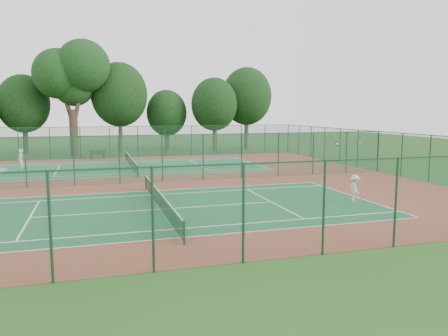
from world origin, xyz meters
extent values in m
plane|color=#214C17|center=(0.00, 0.00, 0.00)|extent=(120.00, 120.00, 0.00)
cube|color=brown|center=(0.00, 0.00, 0.01)|extent=(40.00, 36.00, 0.01)
cube|color=#1B5632|center=(0.00, -9.00, 0.01)|extent=(23.77, 10.97, 0.01)
cube|color=#206640|center=(0.00, 9.00, 0.01)|extent=(23.77, 10.97, 0.01)
cube|color=#164425|center=(0.00, 18.00, 1.75)|extent=(40.00, 0.02, 3.50)
cube|color=#14381C|center=(0.00, 18.00, 3.46)|extent=(40.00, 0.05, 0.05)
cube|color=#1A4E2B|center=(0.00, -18.00, 1.75)|extent=(40.00, 0.02, 3.50)
cube|color=#163C21|center=(0.00, -18.00, 3.46)|extent=(40.00, 0.05, 0.05)
cube|color=#184828|center=(20.00, 0.00, 1.75)|extent=(0.02, 36.00, 3.50)
cube|color=#14381D|center=(20.00, 0.00, 3.46)|extent=(0.05, 36.00, 0.05)
cube|color=#1B5238|center=(0.00, 0.00, 1.75)|extent=(40.00, 0.02, 3.50)
cube|color=#163D22|center=(0.00, 0.00, 3.46)|extent=(40.00, 0.05, 0.05)
cylinder|color=#133621|center=(0.00, -15.40, 0.49)|extent=(0.10, 0.10, 0.97)
cylinder|color=#133621|center=(0.00, -2.60, 0.49)|extent=(0.10, 0.10, 0.97)
cube|color=black|center=(0.00, -9.00, 0.48)|extent=(0.02, 12.80, 0.85)
cube|color=white|center=(0.00, -9.00, 0.92)|extent=(0.04, 12.80, 0.06)
cylinder|color=#14371B|center=(0.00, 2.60, 0.49)|extent=(0.10, 0.10, 0.97)
cylinder|color=#14371B|center=(0.00, 15.40, 0.49)|extent=(0.10, 0.10, 0.97)
cube|color=black|center=(0.00, 9.00, 0.48)|extent=(0.02, 12.80, 0.85)
cube|color=silver|center=(0.00, 9.00, 0.92)|extent=(0.04, 12.80, 0.06)
imported|color=silver|center=(10.92, -10.43, 0.81)|extent=(0.79, 1.12, 1.58)
imported|color=silver|center=(-9.24, 8.45, 1.00)|extent=(0.59, 0.79, 1.96)
cylinder|color=slate|center=(-10.17, 17.16, 0.40)|extent=(0.56, 0.56, 0.78)
cube|color=black|center=(-3.52, 16.81, 0.26)|extent=(0.15, 0.45, 0.49)
cube|color=black|center=(-2.22, 17.01, 0.26)|extent=(0.15, 0.45, 0.49)
cube|color=black|center=(-2.87, 16.91, 0.52)|extent=(1.69, 0.71, 0.05)
cube|color=black|center=(-2.84, 16.69, 0.78)|extent=(1.63, 0.31, 0.49)
cube|color=silver|center=(-10.86, 9.05, 0.17)|extent=(0.87, 0.41, 0.31)
sphere|color=#C7E334|center=(5.75, -0.43, 0.05)|extent=(0.07, 0.07, 0.07)
sphere|color=#ABC42D|center=(6.45, -0.85, 0.05)|extent=(0.08, 0.08, 0.08)
sphere|color=#D1DE33|center=(-4.92, -0.80, 0.04)|extent=(0.07, 0.07, 0.07)
cylinder|color=#36291D|center=(-5.38, 21.71, 2.67)|extent=(0.98, 0.98, 5.35)
cylinder|color=#36291D|center=(-6.18, 21.98, 6.69)|extent=(1.81, 0.53, 5.32)
cylinder|color=#36291D|center=(-4.57, 21.53, 6.95)|extent=(1.69, 0.50, 5.77)
sphere|color=black|center=(-6.80, 21.98, 9.36)|extent=(5.70, 5.70, 5.70)
sphere|color=black|center=(-4.04, 21.53, 10.25)|extent=(6.06, 6.06, 6.06)
sphere|color=black|center=(-5.20, 22.42, 8.02)|extent=(4.64, 4.64, 4.64)
camera|label=1|loc=(-3.28, -31.73, 5.24)|focal=35.00mm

